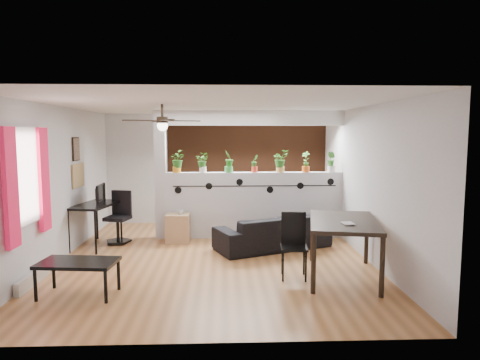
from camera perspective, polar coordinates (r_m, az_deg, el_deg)
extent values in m
cube|color=#9B6232|center=(7.50, -3.46, -10.74)|extent=(6.30, 7.10, 0.10)
cube|color=#B7B7BA|center=(10.23, -3.14, 1.51)|extent=(6.30, 0.04, 2.90)
cube|color=#B7B7BA|center=(4.24, -4.48, -5.16)|extent=(6.30, 0.04, 2.90)
cube|color=#B7B7BA|center=(7.74, -23.30, -0.50)|extent=(0.04, 7.10, 2.90)
cube|color=#B7B7BA|center=(7.63, 16.56, -0.34)|extent=(0.04, 7.10, 2.90)
cube|color=white|center=(7.20, -3.60, 10.29)|extent=(6.30, 7.10, 0.10)
cube|color=#BCBCC1|center=(8.82, 1.93, -3.33)|extent=(3.60, 0.18, 1.35)
cube|color=silver|center=(8.70, 1.98, 8.27)|extent=(3.60, 0.18, 0.30)
cube|color=#BCBCC1|center=(8.81, -10.54, 0.65)|extent=(0.22, 0.20, 2.60)
cube|color=#AD5B32|center=(10.20, 1.35, 1.50)|extent=(3.90, 0.05, 2.60)
cube|color=black|center=(8.67, 1.99, -0.80)|extent=(3.31, 0.01, 0.02)
cylinder|color=black|center=(8.70, -8.25, -1.36)|extent=(0.14, 0.01, 0.14)
cylinder|color=black|center=(8.65, -4.17, -0.82)|extent=(0.14, 0.01, 0.14)
cylinder|color=black|center=(8.64, -0.06, -0.28)|extent=(0.14, 0.01, 0.14)
cylinder|color=black|center=(8.70, 4.02, -1.31)|extent=(0.14, 0.01, 0.14)
cylinder|color=black|center=(8.78, 8.05, -0.76)|extent=(0.14, 0.01, 0.14)
cylinder|color=black|center=(8.90, 11.99, -0.22)|extent=(0.14, 0.01, 0.14)
cube|color=white|center=(6.61, -26.84, 0.46)|extent=(0.02, 0.95, 1.25)
cube|color=silver|center=(6.60, -26.72, 0.46)|extent=(0.04, 1.05, 1.35)
cube|color=red|center=(6.14, -28.26, -0.94)|extent=(0.06, 0.30, 1.55)
cube|color=red|center=(7.05, -24.71, 0.06)|extent=(0.06, 0.30, 1.55)
cube|color=beige|center=(6.87, -25.89, -11.75)|extent=(0.08, 1.00, 0.18)
cube|color=#9C7B4B|center=(8.61, -20.77, 0.57)|extent=(0.03, 0.60, 0.45)
cube|color=#8C7259|center=(8.53, -21.01, 3.88)|extent=(0.03, 0.30, 0.40)
cube|color=black|center=(8.54, -21.04, 3.88)|extent=(0.02, 0.34, 0.44)
cylinder|color=black|center=(6.95, -10.35, 9.11)|extent=(0.04, 0.04, 0.20)
cylinder|color=black|center=(6.95, -10.32, 7.88)|extent=(0.18, 0.18, 0.10)
sphere|color=white|center=(6.94, -10.31, 7.14)|extent=(0.17, 0.17, 0.17)
cube|color=black|center=(7.02, -7.58, 7.82)|extent=(0.55, 0.29, 0.01)
cube|color=black|center=(7.28, -10.88, 7.71)|extent=(0.29, 0.55, 0.01)
cube|color=black|center=(6.88, -13.12, 7.75)|extent=(0.55, 0.29, 0.01)
cube|color=black|center=(6.61, -9.71, 7.89)|extent=(0.29, 0.55, 0.01)
cylinder|color=orange|center=(8.76, -8.42, 1.38)|extent=(0.17, 0.17, 0.12)
imported|color=#1B4E16|center=(8.74, -8.44, 2.81)|extent=(0.28, 0.30, 0.36)
cylinder|color=white|center=(8.71, -4.97, 1.40)|extent=(0.14, 0.14, 0.12)
imported|color=#1B4E16|center=(8.70, -4.99, 2.68)|extent=(0.23, 0.20, 0.31)
cylinder|color=green|center=(8.71, -1.51, 1.42)|extent=(0.17, 0.17, 0.12)
imported|color=#1B4E16|center=(8.69, -1.51, 2.86)|extent=(0.29, 0.30, 0.36)
cylinder|color=red|center=(8.73, 1.95, 1.43)|extent=(0.12, 0.12, 0.12)
imported|color=#1B4E16|center=(8.71, 1.96, 2.53)|extent=(0.21, 0.20, 0.26)
cylinder|color=gold|center=(8.78, 5.38, 1.44)|extent=(0.17, 0.17, 0.12)
imported|color=#1B4E16|center=(8.77, 5.40, 2.87)|extent=(0.30, 0.28, 0.36)
cylinder|color=#D95B19|center=(8.87, 8.76, 1.44)|extent=(0.15, 0.15, 0.12)
imported|color=#1B4E16|center=(8.85, 8.78, 2.75)|extent=(0.28, 0.27, 0.33)
cylinder|color=silver|center=(8.98, 12.06, 1.43)|extent=(0.15, 0.15, 0.12)
imported|color=#1B4E16|center=(8.97, 12.09, 2.71)|extent=(0.24, 0.26, 0.32)
imported|color=black|center=(8.06, 4.39, -6.99)|extent=(2.18, 1.52, 0.59)
cube|color=#A88158|center=(8.59, -8.27, -6.35)|extent=(0.47, 0.42, 0.56)
imported|color=gray|center=(8.52, -7.97, -4.22)|extent=(0.15, 0.15, 0.09)
cube|color=black|center=(8.52, -18.70, -3.15)|extent=(0.80, 1.23, 0.04)
cylinder|color=black|center=(8.27, -21.89, -6.44)|extent=(0.04, 0.04, 0.78)
cylinder|color=black|center=(8.02, -18.71, -6.71)|extent=(0.04, 0.04, 0.78)
cylinder|color=black|center=(9.17, -18.51, -5.10)|extent=(0.04, 0.04, 0.78)
cylinder|color=black|center=(8.94, -15.57, -5.29)|extent=(0.04, 0.04, 0.78)
imported|color=black|center=(8.64, -18.45, -2.22)|extent=(0.34, 0.07, 0.19)
cylinder|color=black|center=(8.77, -15.92, -7.86)|extent=(0.52, 0.52, 0.04)
cylinder|color=black|center=(8.72, -15.96, -6.46)|extent=(0.06, 0.06, 0.44)
cube|color=black|center=(8.67, -16.01, -4.91)|extent=(0.51, 0.51, 0.07)
cube|color=black|center=(8.79, -15.50, -2.89)|extent=(0.40, 0.15, 0.48)
cube|color=black|center=(6.53, 13.64, -5.45)|extent=(1.25, 1.74, 0.06)
cylinder|color=black|center=(5.88, 9.77, -11.00)|extent=(0.07, 0.07, 0.81)
cylinder|color=black|center=(5.96, 18.42, -10.99)|extent=(0.07, 0.07, 0.81)
cylinder|color=black|center=(7.33, 9.62, -7.55)|extent=(0.07, 0.07, 0.81)
cylinder|color=black|center=(7.40, 16.51, -7.59)|extent=(0.07, 0.07, 0.81)
imported|color=gray|center=(6.21, 13.51, -5.68)|extent=(0.16, 0.22, 0.02)
cube|color=black|center=(6.43, 7.21, -8.93)|extent=(0.43, 0.43, 0.03)
cube|color=black|center=(6.54, 7.14, -6.36)|extent=(0.37, 0.07, 0.49)
cube|color=black|center=(6.33, 5.76, -11.34)|extent=(0.03, 0.03, 0.46)
cube|color=black|center=(6.35, 8.78, -11.32)|extent=(0.03, 0.03, 0.46)
cube|color=black|center=(6.58, 5.68, -8.48)|extent=(0.03, 0.03, 0.94)
cube|color=black|center=(6.60, 8.56, -8.47)|extent=(0.03, 0.03, 0.94)
cube|color=black|center=(6.11, -20.82, -10.27)|extent=(1.05, 0.65, 0.04)
cylinder|color=black|center=(6.18, -25.63, -12.56)|extent=(0.04, 0.04, 0.42)
cylinder|color=black|center=(5.80, -17.48, -13.45)|extent=(0.04, 0.04, 0.42)
cylinder|color=black|center=(6.58, -23.59, -11.34)|extent=(0.04, 0.04, 0.42)
cylinder|color=black|center=(6.22, -15.88, -12.05)|extent=(0.04, 0.04, 0.42)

